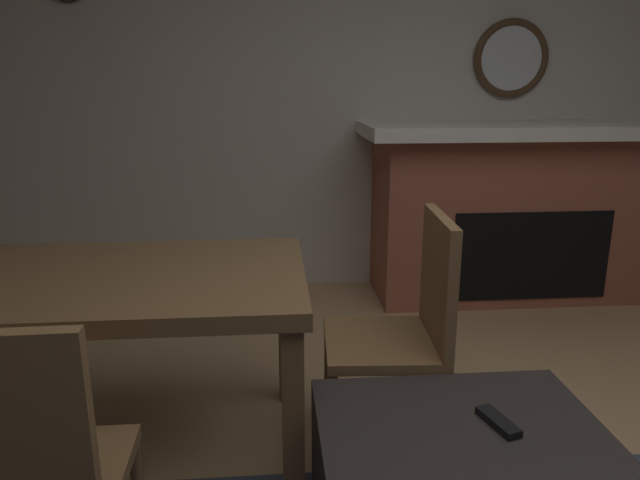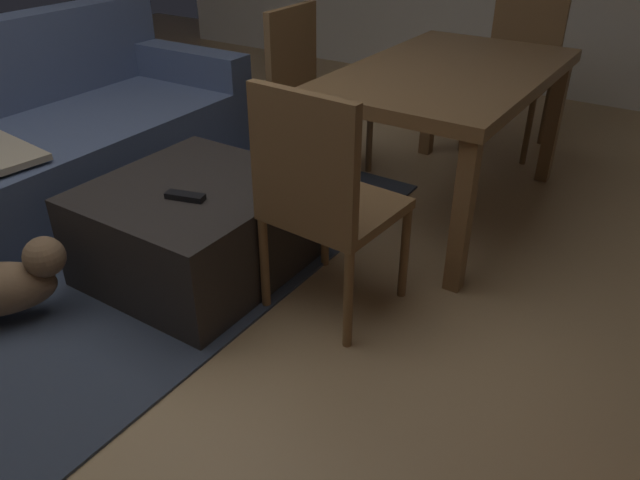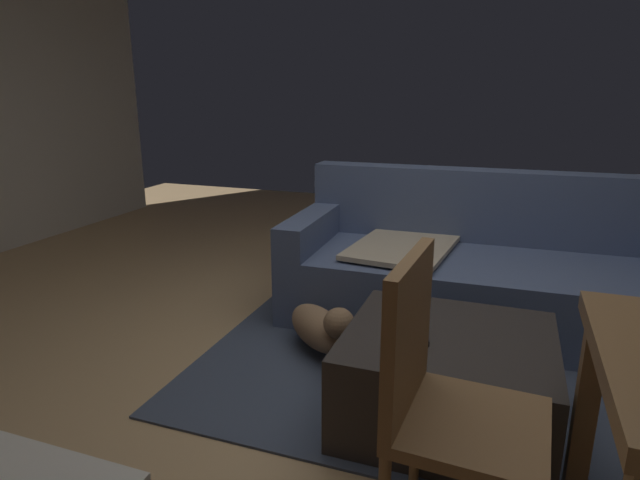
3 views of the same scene
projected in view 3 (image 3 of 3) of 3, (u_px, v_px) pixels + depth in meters
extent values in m
plane|color=tan|center=(390.00, 386.00, 2.58)|extent=(9.08, 9.08, 0.00)
cube|color=#3D475B|center=(457.00, 361.00, 2.80)|extent=(2.60, 2.00, 0.01)
cube|color=#4C5B7F|center=(477.00, 290.00, 3.24)|extent=(2.32, 1.03, 0.42)
cube|color=#4C5B7F|center=(486.00, 206.00, 3.47)|extent=(2.30, 0.25, 0.47)
cube|color=#4C5B7F|center=(313.00, 227.00, 3.48)|extent=(0.20, 0.98, 0.20)
cube|color=tan|center=(404.00, 246.00, 3.31)|extent=(0.64, 0.88, 0.03)
cube|color=#2D2826|center=(446.00, 380.00, 2.24)|extent=(0.84, 0.78, 0.42)
cube|color=black|center=(421.00, 335.00, 2.15)|extent=(0.09, 0.17, 0.02)
cube|color=brown|center=(586.00, 408.00, 1.81)|extent=(0.07, 0.07, 0.68)
cube|color=brown|center=(470.00, 425.00, 1.57)|extent=(0.47, 0.47, 0.04)
cube|color=brown|center=(408.00, 334.00, 1.58)|extent=(0.07, 0.44, 0.48)
cylinder|color=brown|center=(536.00, 465.00, 1.73)|extent=(0.04, 0.04, 0.41)
cylinder|color=brown|center=(416.00, 435.00, 1.89)|extent=(0.04, 0.04, 0.41)
ellipsoid|color=#8C6B4C|center=(318.00, 328.00, 2.85)|extent=(0.50, 0.48, 0.21)
sphere|color=#8C6B4C|center=(339.00, 323.00, 2.63)|extent=(0.16, 0.16, 0.16)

